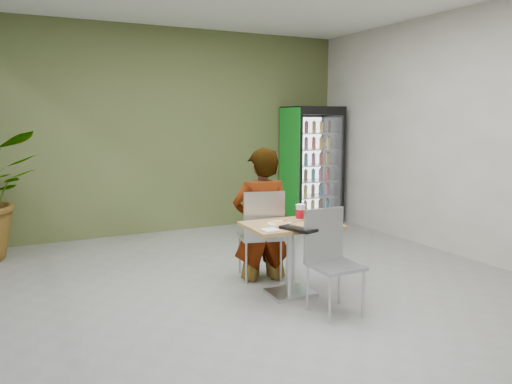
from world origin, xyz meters
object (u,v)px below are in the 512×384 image
chair_far (262,228)px  seated_woman (262,227)px  chair_near (329,252)px  dining_table (291,244)px  cafeteria_tray (309,226)px  beverage_fridge (312,165)px  soda_cup (300,213)px

chair_far → seated_woman: seated_woman is taller
chair_near → seated_woman: size_ratio=0.54×
dining_table → seated_woman: 0.59m
seated_woman → cafeteria_tray: size_ratio=3.64×
seated_woman → beverage_fridge: 3.31m
seated_woman → dining_table: bearing=107.0°
dining_table → beverage_fridge: size_ratio=0.48×
seated_woman → chair_near: bearing=110.9°
beverage_fridge → cafeteria_tray: bearing=-122.3°
chair_far → soda_cup: 0.57m
chair_near → chair_far: bearing=99.2°
dining_table → seated_woman: (-0.04, 0.59, 0.06)m
chair_near → seated_woman: seated_woman is taller
seated_woman → beverage_fridge: beverage_fridge is taller
soda_cup → beverage_fridge: size_ratio=0.09×
seated_woman → soda_cup: bearing=122.6°
beverage_fridge → soda_cup: bearing=-123.8°
beverage_fridge → chair_far: bearing=-131.4°
chair_far → cafeteria_tray: (0.12, -0.78, 0.16)m
beverage_fridge → dining_table: bearing=-125.2°
dining_table → chair_far: (-0.06, 0.53, 0.07)m
seated_woman → soda_cup: seated_woman is taller
chair_near → cafeteria_tray: bearing=99.6°
cafeteria_tray → chair_far: bearing=98.9°
chair_near → beverage_fridge: (2.07, 3.53, 0.43)m
seated_woman → beverage_fridge: bearing=-118.9°
seated_woman → beverage_fridge: (2.22, 2.42, 0.40)m
chair_near → beverage_fridge: beverage_fridge is taller
dining_table → cafeteria_tray: 0.34m
chair_far → chair_near: chair_far is taller
chair_far → beverage_fridge: bearing=-118.6°
seated_woman → cafeteria_tray: 0.85m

